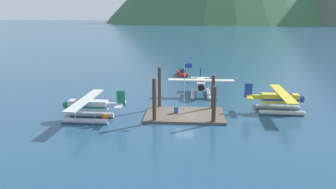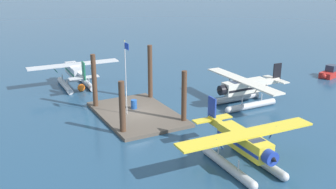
# 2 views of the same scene
# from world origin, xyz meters

# --- Properties ---
(ground_plane) EXTENTS (1200.00, 1200.00, 0.00)m
(ground_plane) POSITION_xyz_m (0.00, 0.00, 0.00)
(ground_plane) COLOR navy
(dock_platform) EXTENTS (10.08, 6.57, 0.30)m
(dock_platform) POSITION_xyz_m (0.00, 0.00, 0.15)
(dock_platform) COLOR brown
(dock_platform) RESTS_ON ground
(piling_near_left) EXTENTS (0.47, 0.47, 5.44)m
(piling_near_left) POSITION_xyz_m (-3.63, -2.79, 2.72)
(piling_near_left) COLOR #4C3323
(piling_near_left) RESTS_ON ground
(piling_near_right) EXTENTS (0.51, 0.51, 4.61)m
(piling_near_right) POSITION_xyz_m (3.48, -2.79, 2.30)
(piling_near_right) COLOR #4C3323
(piling_near_right) RESTS_ON ground
(piling_far_left) EXTENTS (0.48, 0.48, 5.79)m
(piling_far_left) POSITION_xyz_m (-3.55, 3.13, 2.90)
(piling_far_left) COLOR #4C3323
(piling_far_left) RESTS_ON ground
(piling_far_right) EXTENTS (0.46, 0.46, 4.82)m
(piling_far_right) POSITION_xyz_m (3.75, 2.89, 2.41)
(piling_far_right) COLOR #4C3323
(piling_far_right) RESTS_ON ground
(flagpole) EXTENTS (0.95, 0.10, 6.87)m
(flagpole) POSITION_xyz_m (0.03, -0.96, 4.52)
(flagpole) COLOR silver
(flagpole) RESTS_ON dock_platform
(fuel_drum) EXTENTS (0.62, 0.62, 0.88)m
(fuel_drum) POSITION_xyz_m (-1.11, 0.19, 0.74)
(fuel_drum) COLOR #1E4C99
(fuel_drum) RESTS_ON dock_platform
(mooring_buoy) EXTENTS (0.85, 0.85, 0.85)m
(mooring_buoy) POSITION_xyz_m (-9.83, -2.42, 0.42)
(mooring_buoy) COLOR orange
(mooring_buoy) RESTS_ON ground
(seaplane_cream_bow_right) EXTENTS (10.41, 7.98, 3.84)m
(seaplane_cream_bow_right) POSITION_xyz_m (2.36, 10.68, 1.58)
(seaplane_cream_bow_right) COLOR #B7BABF
(seaplane_cream_bow_right) RESTS_ON ground
(seaplane_yellow_stbd_fwd) EXTENTS (7.98, 10.45, 3.84)m
(seaplane_yellow_stbd_fwd) POSITION_xyz_m (12.60, 2.46, 1.58)
(seaplane_yellow_stbd_fwd) COLOR #B7BABF
(seaplane_yellow_stbd_fwd) RESTS_ON ground
(seaplane_silver_port_aft) EXTENTS (7.98, 10.44, 3.84)m
(seaplane_silver_port_aft) POSITION_xyz_m (-11.88, -2.48, 1.58)
(seaplane_silver_port_aft) COLOR #B7BABF
(seaplane_silver_port_aft) RESTS_ON ground
(boat_red_open_north) EXTENTS (2.53, 4.78, 1.50)m
(boat_red_open_north) POSITION_xyz_m (-0.99, 27.51, 0.49)
(boat_red_open_north) COLOR #B2231E
(boat_red_open_north) RESTS_ON ground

